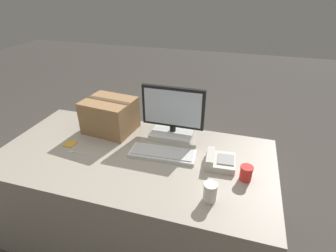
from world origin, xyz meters
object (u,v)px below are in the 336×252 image
object	(u,v)px
cardboard_box	(110,115)
sticky_note_pad	(70,144)
paper_cup_left	(210,192)
paper_cup_right	(246,173)
spoon	(76,152)
monitor	(173,119)
desk_phone	(219,161)
keyboard	(163,154)

from	to	relation	value
cardboard_box	sticky_note_pad	world-z (taller)	cardboard_box
paper_cup_left	paper_cup_right	bearing A→B (deg)	51.60
paper_cup_left	sticky_note_pad	distance (m)	1.04
paper_cup_left	spoon	xyz separation A→B (m)	(-0.91, 0.17, -0.05)
paper_cup_left	paper_cup_right	size ratio (longest dim) A/B	1.18
monitor	sticky_note_pad	world-z (taller)	monitor
desk_phone	paper_cup_right	bearing A→B (deg)	-34.86
sticky_note_pad	paper_cup_right	bearing A→B (deg)	-1.63
monitor	paper_cup_right	size ratio (longest dim) A/B	4.96
spoon	cardboard_box	size ratio (longest dim) A/B	0.43
keyboard	spoon	xyz separation A→B (m)	(-0.56, -0.13, -0.01)
paper_cup_left	sticky_note_pad	xyz separation A→B (m)	(-1.01, 0.25, -0.05)
monitor	sticky_note_pad	distance (m)	0.74
desk_phone	paper_cup_left	world-z (taller)	paper_cup_left
desk_phone	paper_cup_right	xyz separation A→B (m)	(0.16, -0.10, 0.02)
sticky_note_pad	cardboard_box	bearing A→B (deg)	55.69
paper_cup_right	spoon	bearing A→B (deg)	-177.70
paper_cup_left	keyboard	bearing A→B (deg)	138.76
paper_cup_left	sticky_note_pad	world-z (taller)	paper_cup_left
paper_cup_left	cardboard_box	bearing A→B (deg)	147.98
desk_phone	paper_cup_right	distance (m)	0.19
paper_cup_right	spoon	distance (m)	1.09
monitor	paper_cup_right	world-z (taller)	monitor
paper_cup_left	spoon	distance (m)	0.93
monitor	paper_cup_left	bearing A→B (deg)	-57.74
spoon	cardboard_box	distance (m)	0.37
cardboard_box	sticky_note_pad	bearing A→B (deg)	-124.31
monitor	spoon	distance (m)	0.69
desk_phone	spoon	xyz separation A→B (m)	(-0.92, -0.14, -0.02)
paper_cup_right	desk_phone	bearing A→B (deg)	148.75
spoon	paper_cup_left	bearing A→B (deg)	166.87
sticky_note_pad	desk_phone	bearing A→B (deg)	3.64
monitor	desk_phone	xyz separation A→B (m)	(0.36, -0.25, -0.12)
monitor	spoon	size ratio (longest dim) A/B	2.71
keyboard	paper_cup_right	bearing A→B (deg)	-13.24
keyboard	desk_phone	size ratio (longest dim) A/B	2.27
monitor	desk_phone	bearing A→B (deg)	-34.04
spoon	sticky_note_pad	distance (m)	0.12
keyboard	paper_cup_left	xyz separation A→B (m)	(0.35, -0.31, 0.04)
desk_phone	monitor	bearing A→B (deg)	142.36
monitor	keyboard	distance (m)	0.28
cardboard_box	keyboard	bearing A→B (deg)	-23.72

